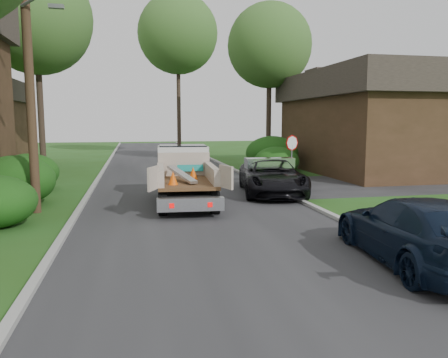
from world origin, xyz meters
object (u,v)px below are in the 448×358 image
flatbed_truck (184,171)px  navy_suv (417,231)px  stop_sign (292,150)px  tree_right_far (270,46)px  tree_left_far (36,19)px  black_pickup (272,177)px  tree_center_far (178,34)px  utility_pole (29,58)px  house_right (383,121)px

flatbed_truck → navy_suv: bearing=-61.8°
stop_sign → tree_right_far: (2.30, 11.00, 6.70)m
stop_sign → navy_suv: size_ratio=0.49×
tree_left_far → black_pickup: bearing=-41.8°
tree_center_far → tree_left_far: bearing=-126.2°
tree_center_far → utility_pole: bearing=-106.6°
tree_center_far → flatbed_truck: tree_center_far is taller
stop_sign → navy_suv: (-1.40, -11.50, -1.04)m
black_pickup → house_right: bearing=46.1°
black_pickup → flatbed_truck: bearing=-159.0°
stop_sign → black_pickup: size_ratio=0.46×
tree_center_far → black_pickup: 25.17m
house_right → flatbed_truck: bearing=-149.8°
house_right → flatbed_truck: (-13.27, -7.72, -1.99)m
utility_pole → navy_suv: utility_pole is taller
tree_left_far → tree_center_far: (9.50, 13.00, 2.00)m
black_pickup → utility_pole: bearing=-157.5°
navy_suv → tree_right_far: bearing=-93.1°
tree_right_far → black_pickup: size_ratio=2.12×
tree_right_far → navy_suv: (-3.70, -22.50, -7.74)m
utility_pole → tree_center_far: 26.75m
utility_pole → black_pickup: 10.31m
stop_sign → flatbed_truck: bearing=-153.6°
stop_sign → utility_pole: 11.91m
utility_pole → flatbed_truck: 6.70m
tree_left_far → tree_center_far: size_ratio=0.84×
tree_right_far → navy_suv: size_ratio=2.25×
black_pickup → tree_right_far: bearing=82.9°
tree_center_far → navy_suv: tree_center_far is taller
stop_sign → tree_center_far: (-3.20, 21.00, 9.20)m
house_right → tree_left_far: size_ratio=1.06×
flatbed_truck → utility_pole: bearing=-162.6°
utility_pole → flatbed_truck: size_ratio=1.73×
house_right → flatbed_truck: size_ratio=2.24×
flatbed_truck → black_pickup: size_ratio=1.07×
utility_pole → tree_center_far: tree_center_far is taller
stop_sign → tree_right_far: bearing=78.2°
flatbed_truck → black_pickup: (3.87, 0.78, -0.41)m
stop_sign → black_pickup: stop_sign is taller
tree_left_far → flatbed_truck: (7.23, -10.72, -7.82)m
navy_suv → flatbed_truck: bearing=-59.0°
house_right → tree_left_far: tree_left_far is taller
tree_right_far → flatbed_truck: 17.38m
tree_right_far → black_pickup: bearing=-106.8°
tree_center_far → flatbed_truck: 25.77m
tree_right_far → black_pickup: 15.57m
house_right → flatbed_truck: house_right is taller
house_right → black_pickup: size_ratio=2.39×
stop_sign → tree_left_far: (-12.70, 8.00, 7.20)m
black_pickup → tree_left_far: bearing=147.8°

